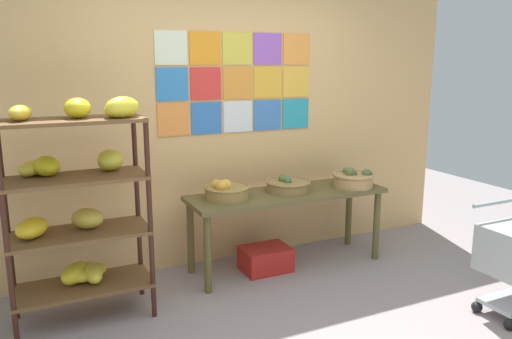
{
  "coord_description": "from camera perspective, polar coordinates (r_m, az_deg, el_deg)",
  "views": [
    {
      "loc": [
        -1.62,
        -2.46,
        1.8
      ],
      "look_at": [
        -0.0,
        0.95,
        0.99
      ],
      "focal_mm": 35.19,
      "sensor_mm": 36.0,
      "label": 1
    }
  ],
  "objects": [
    {
      "name": "fruit_basket_left",
      "position": [
        4.17,
        -3.42,
        -2.41
      ],
      "size": [
        0.38,
        0.38,
        0.17
      ],
      "color": "olive",
      "rests_on": "display_table"
    },
    {
      "name": "display_table",
      "position": [
        4.42,
        3.56,
        -3.64
      ],
      "size": [
        1.77,
        0.55,
        0.68
      ],
      "color": "brown",
      "rests_on": "ground"
    },
    {
      "name": "produce_crate_under_table",
      "position": [
        4.47,
        1.1,
        -10.11
      ],
      "size": [
        0.42,
        0.31,
        0.21
      ],
      "primitive_type": "cube",
      "color": "red",
      "rests_on": "ground"
    },
    {
      "name": "fruit_basket_back_left",
      "position": [
        4.64,
        11.02,
        -1.0
      ],
      "size": [
        0.38,
        0.38,
        0.18
      ],
      "color": "tan",
      "rests_on": "display_table"
    },
    {
      "name": "back_wall_with_art",
      "position": [
        4.48,
        -4.0,
        5.85
      ],
      "size": [
        4.85,
        0.07,
        2.61
      ],
      "color": "#E1AF6C",
      "rests_on": "ground"
    },
    {
      "name": "fruit_basket_right",
      "position": [
        4.43,
        3.67,
        -1.74
      ],
      "size": [
        0.4,
        0.4,
        0.14
      ],
      "color": "olive",
      "rests_on": "display_table"
    },
    {
      "name": "banana_shelf_unit",
      "position": [
        3.66,
        -19.56,
        -2.96
      ],
      "size": [
        0.94,
        0.5,
        1.57
      ],
      "color": "#3D1E15",
      "rests_on": "ground"
    }
  ]
}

